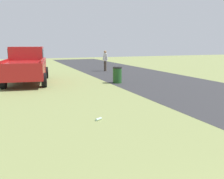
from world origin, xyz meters
name	(u,v)px	position (x,y,z in m)	size (l,w,h in m)	color
pickup_truck	(27,64)	(15.67, 2.61, 1.11)	(5.42, 2.87, 2.09)	maroon
trash_bin	(117,75)	(13.44, -2.22, 0.48)	(0.53, 0.53, 0.95)	#1E4C1E
pedestrian	(105,59)	(19.54, -3.75, 1.00)	(0.46, 0.33, 1.72)	#4C4238
litter_bottle_by_mailbox	(99,119)	(7.27, 1.05, 0.04)	(0.07, 0.07, 0.22)	#B2D8BF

